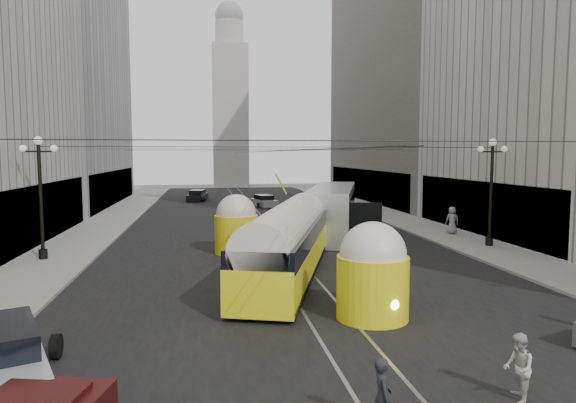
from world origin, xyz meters
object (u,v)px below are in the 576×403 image
object	(u,v)px
pedestrian_crossing_b	(518,368)
pedestrian_sidewalk_right	(452,220)
pedestrian_crossing_a	(382,397)
city_bus	(333,208)
streetcar	(287,242)

from	to	relation	value
pedestrian_crossing_b	pedestrian_sidewalk_right	xyz separation A→B (m)	(9.62, 22.40, 0.30)
pedestrian_crossing_b	pedestrian_crossing_a	bearing A→B (deg)	-55.20
city_bus	pedestrian_sidewalk_right	distance (m)	8.21
city_bus	pedestrian_sidewalk_right	size ratio (longest dim) A/B	7.27
streetcar	city_bus	bearing A→B (deg)	67.16
city_bus	pedestrian_crossing_b	world-z (taller)	city_bus
streetcar	city_bus	xyz separation A→B (m)	(5.10, 12.11, 0.16)
pedestrian_crossing_b	pedestrian_sidewalk_right	size ratio (longest dim) A/B	0.84
city_bus	pedestrian_sidewalk_right	bearing A→B (deg)	-14.72
pedestrian_crossing_a	pedestrian_crossing_b	distance (m)	3.66
city_bus	pedestrian_crossing_b	bearing A→B (deg)	-94.00
pedestrian_crossing_b	city_bus	bearing A→B (deg)	-163.39
pedestrian_crossing_b	pedestrian_sidewalk_right	bearing A→B (deg)	177.38
streetcar	pedestrian_crossing_a	distance (m)	13.30
city_bus	pedestrian_crossing_a	xyz separation A→B (m)	(-5.26, -25.38, -1.02)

